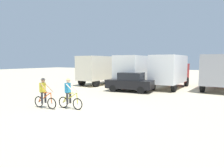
# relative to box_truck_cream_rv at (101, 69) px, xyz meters

# --- Properties ---
(ground_plane) EXTENTS (120.00, 120.00, 0.00)m
(ground_plane) POSITION_rel_box_truck_cream_rv_xyz_m (6.25, -11.68, -1.87)
(ground_plane) COLOR beige
(box_truck_cream_rv) EXTENTS (2.96, 6.93, 3.35)m
(box_truck_cream_rv) POSITION_rel_box_truck_cream_rv_xyz_m (0.00, 0.00, 0.00)
(box_truck_cream_rv) COLOR beige
(box_truck_cream_rv) RESTS_ON ground
(box_truck_white_box) EXTENTS (2.49, 6.79, 3.35)m
(box_truck_white_box) POSITION_rel_box_truck_cream_rv_xyz_m (4.42, -0.07, 0.00)
(box_truck_white_box) COLOR white
(box_truck_white_box) RESTS_ON ground
(box_truck_avon_van) EXTENTS (2.79, 6.88, 3.35)m
(box_truck_avon_van) POSITION_rel_box_truck_cream_rv_xyz_m (8.14, 0.33, 0.00)
(box_truck_avon_van) COLOR white
(box_truck_avon_van) RESTS_ON ground
(box_truck_grey_hauler) EXTENTS (3.00, 6.94, 3.35)m
(box_truck_grey_hauler) POSITION_rel_box_truck_cream_rv_xyz_m (12.54, 1.16, 0.00)
(box_truck_grey_hauler) COLOR #9E9EA3
(box_truck_grey_hauler) RESTS_ON ground
(sedan_parked) EXTENTS (4.30, 2.02, 1.76)m
(sedan_parked) POSITION_rel_box_truck_cream_rv_xyz_m (5.46, -3.79, -0.99)
(sedan_parked) COLOR black
(sedan_parked) RESTS_ON ground
(cyclist_orange_shirt) EXTENTS (1.73, 0.52, 1.82)m
(cyclist_orange_shirt) POSITION_rel_box_truck_cream_rv_xyz_m (3.65, -12.23, -1.03)
(cyclist_orange_shirt) COLOR black
(cyclist_orange_shirt) RESTS_ON ground
(cyclist_cowboy_hat) EXTENTS (1.73, 0.52, 1.82)m
(cyclist_cowboy_hat) POSITION_rel_box_truck_cream_rv_xyz_m (5.05, -11.63, -1.03)
(cyclist_cowboy_hat) COLOR black
(cyclist_cowboy_hat) RESTS_ON ground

